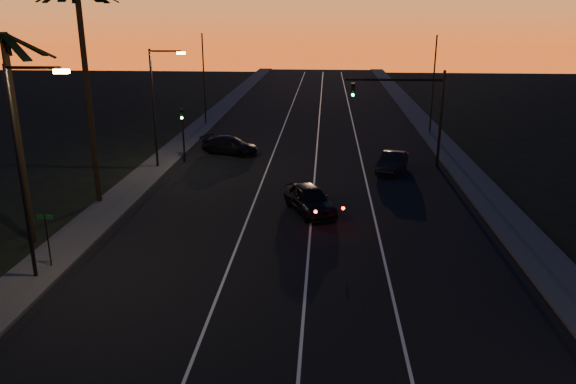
# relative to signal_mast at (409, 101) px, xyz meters

# --- Properties ---
(road) EXTENTS (20.00, 170.00, 0.01)m
(road) POSITION_rel_signal_mast_xyz_m (-7.14, -9.99, -4.78)
(road) COLOR black
(road) RESTS_ON ground
(sidewalk_left) EXTENTS (2.40, 170.00, 0.16)m
(sidewalk_left) POSITION_rel_signal_mast_xyz_m (-18.34, -9.99, -4.70)
(sidewalk_left) COLOR #323230
(sidewalk_left) RESTS_ON ground
(sidewalk_right) EXTENTS (2.40, 170.00, 0.16)m
(sidewalk_right) POSITION_rel_signal_mast_xyz_m (4.06, -9.99, -4.70)
(sidewalk_right) COLOR #323230
(sidewalk_right) RESTS_ON ground
(lane_stripe_left) EXTENTS (0.12, 160.00, 0.01)m
(lane_stripe_left) POSITION_rel_signal_mast_xyz_m (-10.14, -9.99, -4.76)
(lane_stripe_left) COLOR silver
(lane_stripe_left) RESTS_ON road
(lane_stripe_mid) EXTENTS (0.12, 160.00, 0.01)m
(lane_stripe_mid) POSITION_rel_signal_mast_xyz_m (-6.64, -9.99, -4.76)
(lane_stripe_mid) COLOR silver
(lane_stripe_mid) RESTS_ON road
(lane_stripe_right) EXTENTS (0.12, 160.00, 0.01)m
(lane_stripe_right) POSITION_rel_signal_mast_xyz_m (-3.14, -9.99, -4.76)
(lane_stripe_right) COLOR silver
(lane_stripe_right) RESTS_ON road
(palm_mid) EXTENTS (4.25, 4.16, 10.03)m
(palm_mid) POSITION_rel_signal_mast_xyz_m (-20.34, -15.99, 1.47)
(palm_mid) COLOR black
(palm_mid) RESTS_ON ground
(palm_far) EXTENTS (4.25, 4.16, 12.53)m
(palm_far) POSITION_rel_signal_mast_xyz_m (-19.34, -9.99, 2.83)
(palm_far) COLOR black
(palm_far) RESTS_ON ground
(streetlight_left_near) EXTENTS (2.55, 0.26, 9.00)m
(streetlight_left_near) POSITION_rel_signal_mast_xyz_m (-17.84, -19.99, 0.54)
(streetlight_left_near) COLOR black
(streetlight_left_near) RESTS_ON ground
(streetlight_left_far) EXTENTS (2.55, 0.26, 8.50)m
(streetlight_left_far) POSITION_rel_signal_mast_xyz_m (-17.82, -1.99, 0.28)
(streetlight_left_far) COLOR black
(streetlight_left_far) RESTS_ON ground
(street_sign) EXTENTS (0.70, 0.06, 2.60)m
(street_sign) POSITION_rel_signal_mast_xyz_m (-17.94, -18.99, -3.13)
(street_sign) COLOR black
(street_sign) RESTS_ON ground
(signal_mast) EXTENTS (7.10, 0.41, 7.00)m
(signal_mast) POSITION_rel_signal_mast_xyz_m (0.00, 0.00, 0.00)
(signal_mast) COLOR black
(signal_mast) RESTS_ON ground
(signal_post) EXTENTS (0.28, 0.37, 4.20)m
(signal_post) POSITION_rel_signal_mast_xyz_m (-16.64, -0.01, -1.89)
(signal_post) COLOR black
(signal_post) RESTS_ON ground
(far_pole_left) EXTENTS (0.14, 0.14, 9.00)m
(far_pole_left) POSITION_rel_signal_mast_xyz_m (-18.14, 15.01, -0.28)
(far_pole_left) COLOR black
(far_pole_left) RESTS_ON ground
(far_pole_right) EXTENTS (0.14, 0.14, 9.00)m
(far_pole_right) POSITION_rel_signal_mast_xyz_m (3.86, 12.01, -0.28)
(far_pole_right) COLOR black
(far_pole_right) RESTS_ON ground
(lead_car) EXTENTS (3.70, 5.41, 1.57)m
(lead_car) POSITION_rel_signal_mast_xyz_m (-6.76, -10.77, -3.98)
(lead_car) COLOR black
(lead_car) RESTS_ON road
(right_car) EXTENTS (2.77, 4.51, 1.40)m
(right_car) POSITION_rel_signal_mast_xyz_m (-1.17, -1.84, -4.07)
(right_car) COLOR black
(right_car) RESTS_ON road
(cross_car) EXTENTS (5.11, 3.47, 1.37)m
(cross_car) POSITION_rel_signal_mast_xyz_m (-13.59, 2.82, -4.08)
(cross_car) COLOR black
(cross_car) RESTS_ON road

